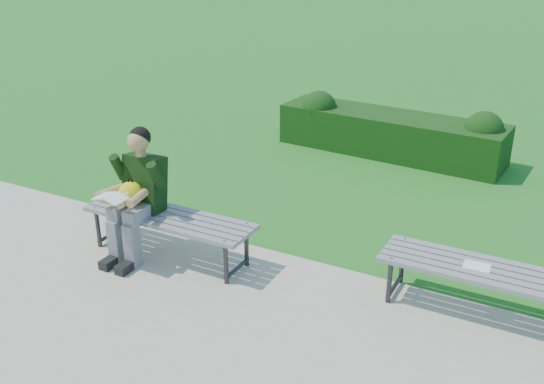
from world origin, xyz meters
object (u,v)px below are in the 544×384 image
Objects in this scene: hedge at (391,132)px; paper_sheet at (477,266)px; seated_boy at (136,191)px; bench_left at (169,220)px; bench_right at (488,275)px.

paper_sheet is (1.92, -3.70, 0.13)m from hedge.
paper_sheet is (3.20, 0.50, -0.24)m from seated_boy.
seated_boy reaches higher than bench_left.
seated_boy is 3.25m from paper_sheet.
bench_right is at bearing 0.00° from paper_sheet.
seated_boy reaches higher than hedge.
seated_boy is at bearing -171.15° from paper_sheet.
bench_right reaches higher than paper_sheet.
bench_right is at bearing 7.67° from bench_left.
hedge is 4.17m from paper_sheet.
bench_left reaches higher than paper_sheet.
bench_left is 1.37× the size of seated_boy.
hedge is 1.88× the size of bench_right.
hedge is 4.40m from seated_boy.
paper_sheet is at bearing -62.60° from hedge.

